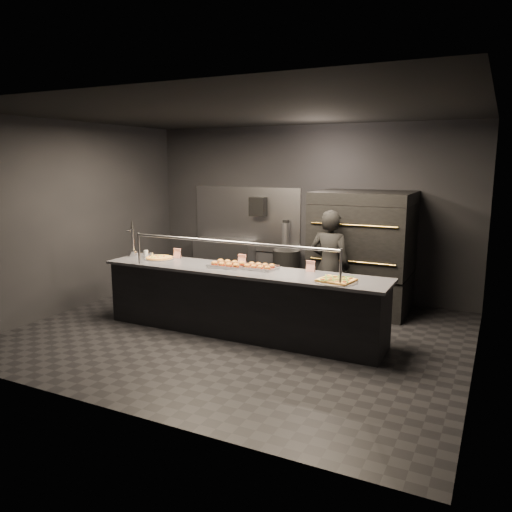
% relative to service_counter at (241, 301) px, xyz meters
% --- Properties ---
extents(room, '(6.04, 6.00, 3.00)m').
position_rel_service_counter_xyz_m(room, '(-0.02, 0.05, 1.03)').
color(room, black).
rests_on(room, ground).
extents(service_counter, '(4.10, 0.78, 1.37)m').
position_rel_service_counter_xyz_m(service_counter, '(0.00, 0.00, 0.00)').
color(service_counter, black).
rests_on(service_counter, ground).
extents(pizza_oven, '(1.50, 1.23, 1.91)m').
position_rel_service_counter_xyz_m(pizza_oven, '(1.20, 1.90, 0.50)').
color(pizza_oven, black).
rests_on(pizza_oven, ground).
extents(prep_shelf, '(1.20, 0.35, 0.90)m').
position_rel_service_counter_xyz_m(prep_shelf, '(-1.60, 2.32, -0.01)').
color(prep_shelf, '#99999E').
rests_on(prep_shelf, ground).
extents(towel_dispenser, '(0.30, 0.20, 0.35)m').
position_rel_service_counter_xyz_m(towel_dispenser, '(-0.90, 2.39, 1.09)').
color(towel_dispenser, black).
rests_on(towel_dispenser, room).
extents(fire_extinguisher, '(0.14, 0.14, 0.51)m').
position_rel_service_counter_xyz_m(fire_extinguisher, '(-0.35, 2.40, 0.60)').
color(fire_extinguisher, '#B2B2B7').
rests_on(fire_extinguisher, room).
extents(beer_tap, '(0.15, 0.22, 0.58)m').
position_rel_service_counter_xyz_m(beer_tap, '(-1.95, 0.10, 0.62)').
color(beer_tap, silver).
rests_on(beer_tap, service_counter).
extents(round_pizza, '(0.46, 0.46, 0.03)m').
position_rel_service_counter_xyz_m(round_pizza, '(-1.45, 0.10, 0.47)').
color(round_pizza, silver).
rests_on(round_pizza, service_counter).
extents(slider_tray_a, '(0.59, 0.50, 0.08)m').
position_rel_service_counter_xyz_m(slider_tray_a, '(-0.24, 0.08, 0.49)').
color(slider_tray_a, silver).
rests_on(slider_tray_a, service_counter).
extents(slider_tray_b, '(0.51, 0.42, 0.07)m').
position_rel_service_counter_xyz_m(slider_tray_b, '(0.22, 0.14, 0.48)').
color(slider_tray_b, silver).
rests_on(slider_tray_b, service_counter).
extents(square_pizza, '(0.52, 0.52, 0.05)m').
position_rel_service_counter_xyz_m(square_pizza, '(1.40, -0.13, 0.47)').
color(square_pizza, silver).
rests_on(square_pizza, service_counter).
extents(condiment_jar, '(0.17, 0.07, 0.11)m').
position_rel_service_counter_xyz_m(condiment_jar, '(-1.67, 0.10, 0.51)').
color(condiment_jar, silver).
rests_on(condiment_jar, service_counter).
extents(tent_cards, '(2.28, 0.04, 0.15)m').
position_rel_service_counter_xyz_m(tent_cards, '(-0.15, 0.28, 0.53)').
color(tent_cards, white).
rests_on(tent_cards, service_counter).
extents(trash_bin, '(0.49, 0.49, 0.82)m').
position_rel_service_counter_xyz_m(trash_bin, '(-0.23, 2.17, -0.05)').
color(trash_bin, black).
rests_on(trash_bin, ground).
extents(worker, '(0.63, 0.42, 1.68)m').
position_rel_service_counter_xyz_m(worker, '(0.91, 1.12, 0.38)').
color(worker, black).
rests_on(worker, ground).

